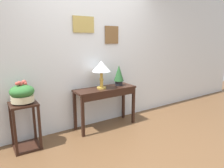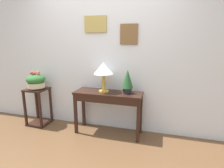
# 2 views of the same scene
# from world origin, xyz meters

# --- Properties ---
(back_wall_with_art) EXTENTS (9.00, 0.13, 2.80)m
(back_wall_with_art) POSITION_xyz_m (0.00, 1.41, 1.40)
(back_wall_with_art) COLOR silver
(back_wall_with_art) RESTS_ON ground
(console_table) EXTENTS (1.11, 0.38, 0.72)m
(console_table) POSITION_xyz_m (0.14, 1.10, 0.61)
(console_table) COLOR black
(console_table) RESTS_ON ground
(table_lamp) EXTENTS (0.32, 0.32, 0.48)m
(table_lamp) POSITION_xyz_m (0.07, 1.13, 1.09)
(table_lamp) COLOR gold
(table_lamp) RESTS_ON console_table
(potted_plant_on_console) EXTENTS (0.18, 0.18, 0.38)m
(potted_plant_on_console) POSITION_xyz_m (0.46, 1.15, 0.93)
(potted_plant_on_console) COLOR black
(potted_plant_on_console) RESTS_ON console_table
(pedestal_stand_left) EXTENTS (0.36, 0.36, 0.69)m
(pedestal_stand_left) POSITION_xyz_m (-1.22, 1.11, 0.34)
(pedestal_stand_left) COLOR black
(pedestal_stand_left) RESTS_ON ground
(planter_bowl_wide) EXTENTS (0.33, 0.33, 0.32)m
(planter_bowl_wide) POSITION_xyz_m (-1.22, 1.11, 0.83)
(planter_bowl_wide) COLOR beige
(planter_bowl_wide) RESTS_ON pedestal_stand_left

